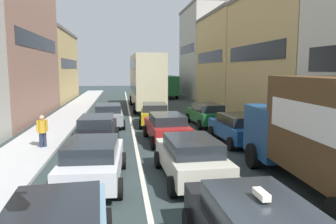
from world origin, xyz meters
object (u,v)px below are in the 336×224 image
object	(u,v)px
wagon_right_lane_far	(207,114)
sedan_left_lane_fourth	(108,114)
hatchback_centre_lane_third	(167,127)
bus_mid_queue_primary	(146,79)
sedan_left_lane_third	(97,130)
wagon_left_lane_second	(93,160)
coupe_centre_lane_fourth	(154,113)
sedan_centre_lane_second	(191,157)
bus_far_queue_secondary	(163,84)
pedestrian_near_kerb	(42,130)
removalist_box_truck	(331,132)
sedan_right_lane_behind_truck	(238,128)

from	to	relation	value
wagon_right_lane_far	sedan_left_lane_fourth	bearing A→B (deg)	81.72
hatchback_centre_lane_third	bus_mid_queue_primary	distance (m)	14.07
sedan_left_lane_third	hatchback_centre_lane_third	bearing A→B (deg)	-85.86
wagon_left_lane_second	coupe_centre_lane_fourth	xyz separation A→B (m)	(3.19, 10.96, 0.00)
sedan_centre_lane_second	bus_far_queue_secondary	world-z (taller)	bus_far_queue_secondary
sedan_centre_lane_second	coupe_centre_lane_fourth	distance (m)	11.05
coupe_centre_lane_fourth	wagon_right_lane_far	xyz separation A→B (m)	(3.48, -0.71, 0.00)
sedan_centre_lane_second	bus_far_queue_secondary	distance (m)	33.79
sedan_left_lane_third	wagon_left_lane_second	bearing A→B (deg)	-176.42
sedan_left_lane_fourth	bus_mid_queue_primary	size ratio (longest dim) A/B	0.41
sedan_left_lane_fourth	bus_mid_queue_primary	distance (m)	9.56
bus_mid_queue_primary	wagon_right_lane_far	bearing A→B (deg)	-161.11
sedan_left_lane_third	bus_far_queue_secondary	bearing A→B (deg)	-13.20
sedan_centre_lane_second	wagon_left_lane_second	distance (m)	3.30
coupe_centre_lane_fourth	bus_mid_queue_primary	distance (m)	8.94
bus_far_queue_secondary	pedestrian_near_kerb	xyz separation A→B (m)	(-9.52, -28.54, -0.81)
bus_mid_queue_primary	bus_far_queue_secondary	bearing A→B (deg)	-14.85
wagon_left_lane_second	sedan_left_lane_third	bearing A→B (deg)	5.33
removalist_box_truck	sedan_centre_lane_second	xyz separation A→B (m)	(-3.74, 2.06, -1.18)
sedan_left_lane_third	bus_mid_queue_primary	xyz separation A→B (m)	(3.56, 14.12, 2.03)
wagon_right_lane_far	bus_mid_queue_primary	distance (m)	10.20
sedan_right_lane_behind_truck	pedestrian_near_kerb	world-z (taller)	pedestrian_near_kerb
sedan_centre_lane_second	coupe_centre_lane_fourth	world-z (taller)	same
sedan_centre_lane_second	bus_far_queue_secondary	xyz separation A→B (m)	(3.48, 33.60, 0.96)
sedan_left_lane_fourth	pedestrian_near_kerb	bearing A→B (deg)	152.24
sedan_centre_lane_second	coupe_centre_lane_fourth	bearing A→B (deg)	-1.33
hatchback_centre_lane_third	sedan_right_lane_behind_truck	bearing A→B (deg)	-105.07
wagon_right_lane_far	bus_far_queue_secondary	world-z (taller)	bus_far_queue_secondary
wagon_left_lane_second	pedestrian_near_kerb	xyz separation A→B (m)	(-2.74, 4.96, 0.15)
sedan_left_lane_third	coupe_centre_lane_fourth	bearing A→B (deg)	-31.54
removalist_box_truck	bus_mid_queue_primary	world-z (taller)	bus_mid_queue_primary
sedan_left_lane_fourth	pedestrian_near_kerb	size ratio (longest dim) A/B	2.63
hatchback_centre_lane_third	sedan_left_lane_fourth	size ratio (longest dim) A/B	1.00
removalist_box_truck	sedan_left_lane_fourth	world-z (taller)	removalist_box_truck
removalist_box_truck	bus_far_queue_secondary	world-z (taller)	removalist_box_truck
bus_far_queue_secondary	pedestrian_near_kerb	distance (m)	30.10
sedan_left_lane_fourth	wagon_right_lane_far	distance (m)	6.60
wagon_left_lane_second	wagon_right_lane_far	xyz separation A→B (m)	(6.67, 10.25, 0.00)
hatchback_centre_lane_third	bus_far_queue_secondary	size ratio (longest dim) A/B	0.42
coupe_centre_lane_fourth	sedan_left_lane_fourth	xyz separation A→B (m)	(-3.09, -0.07, 0.00)
wagon_left_lane_second	bus_mid_queue_primary	world-z (taller)	bus_mid_queue_primary
pedestrian_near_kerb	bus_far_queue_secondary	bearing A→B (deg)	123.94
coupe_centre_lane_fourth	sedan_right_lane_behind_truck	bearing A→B (deg)	-144.59
coupe_centre_lane_fourth	pedestrian_near_kerb	xyz separation A→B (m)	(-5.93, -6.00, 0.15)
removalist_box_truck	pedestrian_near_kerb	world-z (taller)	removalist_box_truck
bus_far_queue_secondary	pedestrian_near_kerb	size ratio (longest dim) A/B	6.35
hatchback_centre_lane_third	coupe_centre_lane_fourth	world-z (taller)	same
pedestrian_near_kerb	hatchback_centre_lane_third	bearing A→B (deg)	59.73
wagon_left_lane_second	bus_far_queue_secondary	bearing A→B (deg)	-8.76
sedan_right_lane_behind_truck	bus_mid_queue_primary	world-z (taller)	bus_mid_queue_primary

